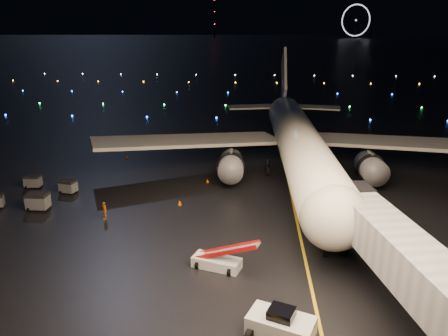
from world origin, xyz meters
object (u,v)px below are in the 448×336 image
at_px(crew_c, 105,211).
at_px(baggage_cart_1, 38,201).
at_px(pushback_tug, 281,322).
at_px(baggage_cart_2, 33,181).
at_px(baggage_cart_0, 68,187).
at_px(airliner, 297,115).
at_px(belt_loader, 217,252).

relative_size(crew_c, baggage_cart_1, 0.86).
bearing_deg(crew_c, pushback_tug, 25.86).
height_order(baggage_cart_1, baggage_cart_2, baggage_cart_1).
xyz_separation_m(baggage_cart_0, baggage_cart_1, (-1.22, -5.12, 0.16)).
relative_size(pushback_tug, crew_c, 2.20).
bearing_deg(airliner, pushback_tug, -97.73).
height_order(airliner, belt_loader, airliner).
height_order(airliner, pushback_tug, airliner).
bearing_deg(crew_c, baggage_cart_2, -145.50).
bearing_deg(baggage_cart_1, crew_c, -13.10).
bearing_deg(pushback_tug, baggage_cart_1, 165.31).
relative_size(pushback_tug, baggage_cart_2, 2.26).
bearing_deg(airliner, crew_c, -141.42).
relative_size(crew_c, baggage_cart_0, 1.03).
bearing_deg(baggage_cart_1, pushback_tug, -36.03).
distance_m(crew_c, baggage_cart_0, 9.87).
bearing_deg(pushback_tug, baggage_cart_0, 157.13).
xyz_separation_m(crew_c, baggage_cart_0, (-6.84, 7.11, -0.16)).
height_order(crew_c, baggage_cart_1, crew_c).
distance_m(airliner, baggage_cart_1, 33.77).
height_order(airliner, baggage_cart_1, airliner).
xyz_separation_m(pushback_tug, crew_c, (-17.18, 16.86, -0.05)).
distance_m(pushback_tug, baggage_cart_2, 38.72).
height_order(pushback_tug, crew_c, pushback_tug).
height_order(pushback_tug, baggage_cart_0, pushback_tug).
distance_m(belt_loader, baggage_cart_2, 29.90).
bearing_deg(crew_c, airliner, 110.17).
bearing_deg(pushback_tug, belt_loader, 142.75).
xyz_separation_m(baggage_cart_0, baggage_cart_2, (-5.11, 1.52, -0.00)).
relative_size(baggage_cart_0, baggage_cart_2, 1.00).
relative_size(belt_loader, baggage_cart_1, 2.63).
height_order(belt_loader, baggage_cart_0, belt_loader).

